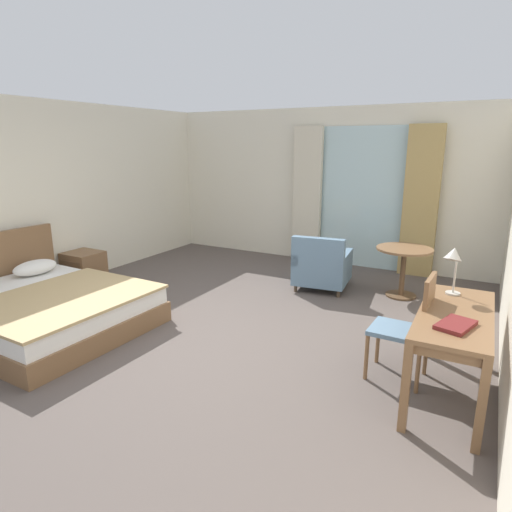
# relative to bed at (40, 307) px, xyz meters

# --- Properties ---
(ground) EXTENTS (6.38, 7.96, 0.10)m
(ground) POSITION_rel_bed_xyz_m (1.73, 0.66, -0.29)
(ground) COLOR #564C47
(wall_back) EXTENTS (5.98, 0.12, 2.64)m
(wall_back) POSITION_rel_bed_xyz_m (1.73, 4.38, 1.08)
(wall_back) COLOR silver
(wall_back) RESTS_ON ground
(wall_left) EXTENTS (0.12, 7.56, 2.64)m
(wall_left) POSITION_rel_bed_xyz_m (-1.20, 0.66, 1.08)
(wall_left) COLOR silver
(wall_left) RESTS_ON ground
(balcony_glass_door) EXTENTS (1.44, 0.02, 2.32)m
(balcony_glass_door) POSITION_rel_bed_xyz_m (2.45, 4.30, 0.92)
(balcony_glass_door) COLOR silver
(balcony_glass_door) RESTS_ON ground
(curtain_panel_left) EXTENTS (0.50, 0.10, 2.33)m
(curtain_panel_left) POSITION_rel_bed_xyz_m (1.51, 4.20, 0.93)
(curtain_panel_left) COLOR beige
(curtain_panel_left) RESTS_ON ground
(curtain_panel_right) EXTENTS (0.52, 0.10, 2.33)m
(curtain_panel_right) POSITION_rel_bed_xyz_m (3.39, 4.20, 0.93)
(curtain_panel_right) COLOR tan
(curtain_panel_right) RESTS_ON ground
(bed) EXTENTS (2.24, 1.88, 0.97)m
(bed) POSITION_rel_bed_xyz_m (0.00, 0.00, 0.00)
(bed) COLOR brown
(bed) RESTS_ON ground
(nightstand) EXTENTS (0.50, 0.47, 0.49)m
(nightstand) POSITION_rel_bed_xyz_m (-0.85, 1.33, 0.01)
(nightstand) COLOR brown
(nightstand) RESTS_ON ground
(writing_desk) EXTENTS (0.56, 1.39, 0.74)m
(writing_desk) POSITION_rel_bed_xyz_m (4.22, 0.73, 0.40)
(writing_desk) COLOR brown
(writing_desk) RESTS_ON ground
(desk_chair) EXTENTS (0.49, 0.42, 0.98)m
(desk_chair) POSITION_rel_bed_xyz_m (3.87, 0.82, 0.29)
(desk_chair) COLOR slate
(desk_chair) RESTS_ON ground
(desk_lamp) EXTENTS (0.17, 0.25, 0.47)m
(desk_lamp) POSITION_rel_bed_xyz_m (4.13, 1.11, 0.84)
(desk_lamp) COLOR #B7B2A8
(desk_lamp) RESTS_ON writing_desk
(closed_book) EXTENTS (0.29, 0.37, 0.03)m
(closed_book) POSITION_rel_bed_xyz_m (4.24, 0.42, 0.51)
(closed_book) COLOR maroon
(closed_book) RESTS_ON writing_desk
(armchair_by_window) EXTENTS (0.81, 0.83, 0.81)m
(armchair_by_window) POSITION_rel_bed_xyz_m (2.32, 2.83, 0.09)
(armchair_by_window) COLOR slate
(armchair_by_window) RESTS_ON ground
(round_cafe_table) EXTENTS (0.74, 0.74, 0.68)m
(round_cafe_table) POSITION_rel_bed_xyz_m (3.40, 3.06, 0.27)
(round_cafe_table) COLOR brown
(round_cafe_table) RESTS_ON ground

